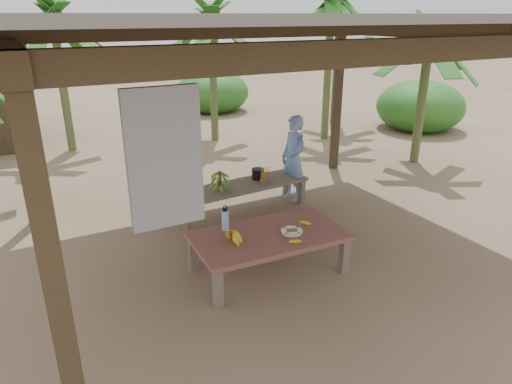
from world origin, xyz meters
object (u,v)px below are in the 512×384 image
work_table (268,239)px  ripe_banana_bunch (230,237)px  cooking_pot (258,174)px  woman (294,159)px  plate (292,231)px  water_flask (225,219)px  bench (241,188)px

work_table → ripe_banana_bunch: ripe_banana_bunch is taller
cooking_pot → woman: bearing=-6.4°
ripe_banana_bunch → plate: size_ratio=1.00×
woman → water_flask: bearing=-58.7°
work_table → water_flask: (-0.40, 0.35, 0.20)m
work_table → water_flask: bearing=141.3°
work_table → cooking_pot: size_ratio=9.46×
woman → work_table: bearing=-46.0°
work_table → ripe_banana_bunch: bearing=-178.1°
water_flask → work_table: bearing=-41.5°
work_table → plate: size_ratio=7.07×
ripe_banana_bunch → water_flask: size_ratio=0.81×
water_flask → plate: bearing=-35.1°
work_table → cooking_pot: 2.10m
ripe_banana_bunch → cooking_pot: 2.34m
work_table → bench: 1.86m
ripe_banana_bunch → plate: (0.76, -0.12, -0.06)m
ripe_banana_bunch → cooking_pot: size_ratio=1.34×
bench → water_flask: (-0.93, -1.43, 0.24)m
bench → plate: 1.91m
water_flask → woman: 2.42m
work_table → woman: bearing=53.0°
bench → woman: size_ratio=1.55×
woman → cooking_pot: bearing=-102.6°
water_flask → cooking_pot: bearing=50.1°
plate → work_table: bearing=157.3°
bench → ripe_banana_bunch: 2.06m
ripe_banana_bunch → work_table: bearing=-0.8°
work_table → ripe_banana_bunch: 0.52m
bench → ripe_banana_bunch: bearing=-123.6°
bench → ripe_banana_bunch: size_ratio=8.56×
bench → woman: bearing=-1.0°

